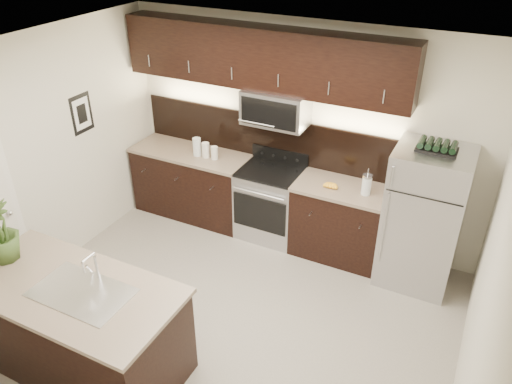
# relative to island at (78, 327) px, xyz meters

# --- Properties ---
(ground) EXTENTS (4.50, 4.50, 0.00)m
(ground) POSITION_rel_island_xyz_m (0.88, 1.02, -0.47)
(ground) COLOR gray
(ground) RESTS_ON ground
(room_walls) EXTENTS (4.52, 4.02, 2.71)m
(room_walls) POSITION_rel_island_xyz_m (0.77, 0.98, 1.22)
(room_walls) COLOR beige
(room_walls) RESTS_ON ground
(counter_run) EXTENTS (3.51, 0.65, 0.94)m
(counter_run) POSITION_rel_island_xyz_m (0.43, 2.71, -0.00)
(counter_run) COLOR black
(counter_run) RESTS_ON ground
(upper_fixtures) EXTENTS (3.49, 0.40, 1.66)m
(upper_fixtures) POSITION_rel_island_xyz_m (0.45, 2.86, 1.67)
(upper_fixtures) COLOR black
(upper_fixtures) RESTS_ON counter_run
(island) EXTENTS (1.96, 0.96, 0.94)m
(island) POSITION_rel_island_xyz_m (0.00, 0.00, 0.00)
(island) COLOR black
(island) RESTS_ON ground
(sink_faucet) EXTENTS (0.84, 0.50, 0.28)m
(sink_faucet) POSITION_rel_island_xyz_m (0.15, 0.01, 0.48)
(sink_faucet) COLOR silver
(sink_faucet) RESTS_ON island
(refrigerator) EXTENTS (0.78, 0.70, 1.62)m
(refrigerator) POSITION_rel_island_xyz_m (2.48, 2.65, 0.34)
(refrigerator) COLOR #B2B2B7
(refrigerator) RESTS_ON ground
(wine_rack) EXTENTS (0.40, 0.25, 0.10)m
(wine_rack) POSITION_rel_island_xyz_m (2.48, 2.65, 1.19)
(wine_rack) COLOR black
(wine_rack) RESTS_ON refrigerator
(canisters) EXTENTS (0.35, 0.11, 0.23)m
(canisters) POSITION_rel_island_xyz_m (-0.30, 2.66, 0.57)
(canisters) COLOR silver
(canisters) RESTS_ON counter_run
(french_press) EXTENTS (0.11, 0.11, 0.32)m
(french_press) POSITION_rel_island_xyz_m (1.83, 2.66, 0.59)
(french_press) COLOR silver
(french_press) RESTS_ON counter_run
(bananas) EXTENTS (0.18, 0.14, 0.05)m
(bananas) POSITION_rel_island_xyz_m (1.38, 2.63, 0.50)
(bananas) COLOR gold
(bananas) RESTS_ON counter_run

